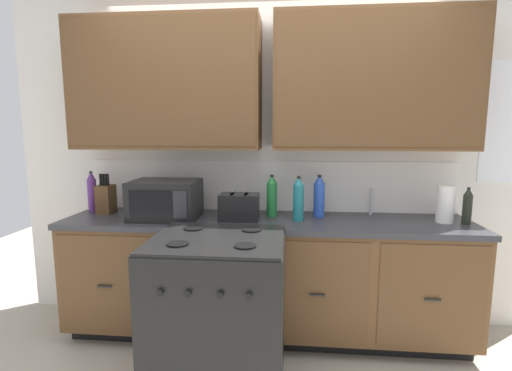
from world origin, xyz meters
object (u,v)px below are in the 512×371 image
(bottle_violet, at_px, (92,192))
(knife_block, at_px, (106,199))
(toaster, at_px, (239,207))
(bottle_teal, at_px, (298,199))
(microwave, at_px, (165,200))
(bottle_blue, at_px, (319,196))
(paper_towel_roll, at_px, (445,204))
(stove_range, at_px, (218,315))
(bottle_green, at_px, (272,196))
(bottle_dark, at_px, (467,206))
(bottle_clear, at_px, (135,196))

(bottle_violet, bearing_deg, knife_block, -18.35)
(toaster, distance_m, bottle_teal, 0.43)
(microwave, height_order, bottle_blue, bottle_blue)
(paper_towel_roll, bearing_deg, bottle_violet, 177.75)
(stove_range, height_order, bottle_violet, bottle_violet)
(bottle_green, distance_m, bottle_dark, 1.35)
(bottle_teal, xyz_separation_m, bottle_violet, (-1.62, 0.14, 0.00))
(microwave, distance_m, bottle_green, 0.78)
(toaster, height_order, bottle_violet, bottle_violet)
(bottle_blue, bearing_deg, toaster, -163.79)
(toaster, height_order, bottle_clear, bottle_clear)
(paper_towel_roll, bearing_deg, toaster, -177.25)
(bottle_violet, bearing_deg, paper_towel_roll, -2.25)
(bottle_clear, bearing_deg, toaster, -12.59)
(bottle_blue, xyz_separation_m, bottle_violet, (-1.78, 0.00, 0.00))
(toaster, distance_m, bottle_blue, 0.61)
(knife_block, xyz_separation_m, bottle_green, (1.29, 0.02, 0.04))
(microwave, bearing_deg, paper_towel_roll, 1.99)
(knife_block, height_order, bottle_blue, bottle_blue)
(knife_block, bearing_deg, bottle_blue, 1.40)
(paper_towel_roll, xyz_separation_m, bottle_violet, (-2.65, 0.10, 0.03))
(knife_block, bearing_deg, bottle_dark, -2.24)
(paper_towel_roll, distance_m, bottle_violet, 2.65)
(paper_towel_roll, xyz_separation_m, bottle_green, (-1.22, 0.08, 0.02))
(stove_range, xyz_separation_m, knife_block, (-1.02, 0.71, 0.55))
(microwave, relative_size, toaster, 1.71)
(microwave, height_order, bottle_teal, bottle_teal)
(bottle_blue, bearing_deg, bottle_violet, 179.84)
(microwave, height_order, paper_towel_roll, microwave)
(stove_range, height_order, paper_towel_roll, paper_towel_roll)
(paper_towel_roll, height_order, bottle_blue, bottle_blue)
(paper_towel_roll, distance_m, bottle_clear, 2.30)
(toaster, relative_size, bottle_blue, 0.89)
(stove_range, height_order, microwave, microwave)
(knife_block, relative_size, paper_towel_roll, 1.19)
(knife_block, bearing_deg, bottle_teal, -3.80)
(knife_block, height_order, bottle_violet, bottle_violet)
(bottle_green, bearing_deg, toaster, -146.49)
(knife_block, distance_m, bottle_teal, 1.49)
(microwave, height_order, bottle_violet, bottle_violet)
(stove_range, distance_m, bottle_teal, 0.97)
(bottle_teal, bearing_deg, paper_towel_roll, 2.25)
(stove_range, height_order, bottle_dark, bottle_dark)
(bottle_blue, bearing_deg, bottle_green, -177.00)
(toaster, height_order, bottle_green, bottle_green)
(microwave, bearing_deg, knife_block, 166.23)
(toaster, relative_size, knife_block, 0.90)
(bottle_teal, height_order, bottle_green, bottle_teal)
(paper_towel_roll, bearing_deg, bottle_dark, -19.13)
(paper_towel_roll, xyz_separation_m, bottle_teal, (-1.02, -0.04, 0.03))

